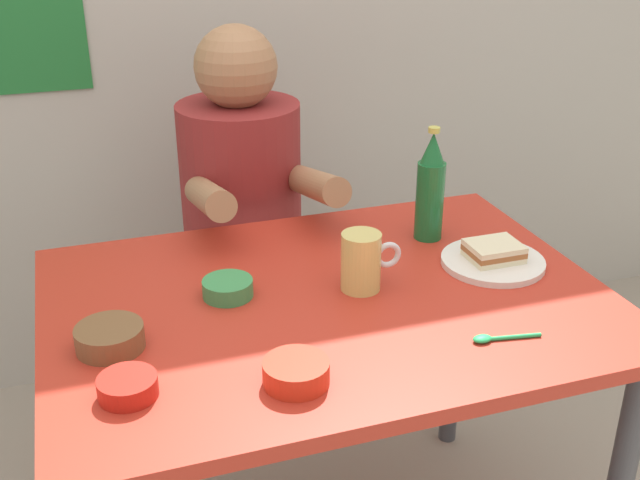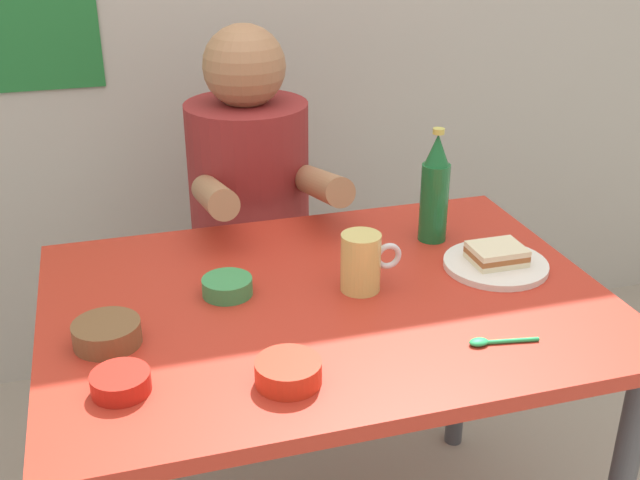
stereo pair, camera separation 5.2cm
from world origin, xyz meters
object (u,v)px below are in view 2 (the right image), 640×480
(beer_bottle, at_px, (435,191))
(dip_bowl_green, at_px, (227,286))
(beer_mug, at_px, (362,262))
(dining_table, at_px, (327,336))
(sandwich, at_px, (497,254))
(plate_orange, at_px, (496,265))
(stool, at_px, (254,314))
(person_seated, at_px, (250,180))

(beer_bottle, relative_size, dip_bowl_green, 2.62)
(beer_mug, height_order, beer_bottle, beer_bottle)
(dining_table, relative_size, beer_bottle, 4.20)
(beer_bottle, bearing_deg, sandwich, -67.37)
(plate_orange, bearing_deg, dining_table, -177.13)
(dining_table, xyz_separation_m, stool, (-0.03, 0.63, -0.30))
(stool, bearing_deg, sandwich, -56.34)
(stool, xyz_separation_m, sandwich, (0.41, -0.61, 0.42))
(sandwich, height_order, dip_bowl_green, sandwich)
(plate_orange, relative_size, beer_bottle, 0.84)
(stool, xyz_separation_m, plate_orange, (0.41, -0.61, 0.40))
(stool, xyz_separation_m, dip_bowl_green, (-0.16, -0.57, 0.41))
(plate_orange, relative_size, dip_bowl_green, 2.20)
(stool, bearing_deg, plate_orange, -56.34)
(beer_mug, bearing_deg, sandwich, 1.83)
(plate_orange, relative_size, beer_mug, 1.75)
(stool, xyz_separation_m, beer_bottle, (0.34, -0.44, 0.51))
(plate_orange, bearing_deg, beer_mug, -178.17)
(dining_table, xyz_separation_m, plate_orange, (0.38, 0.02, 0.10))
(person_seated, distance_m, beer_mug, 0.62)
(beer_mug, xyz_separation_m, dip_bowl_green, (-0.26, 0.05, -0.04))
(dining_table, distance_m, dip_bowl_green, 0.23)
(person_seated, height_order, sandwich, person_seated)
(person_seated, height_order, beer_bottle, person_seated)
(beer_mug, bearing_deg, person_seated, 99.56)
(sandwich, height_order, beer_bottle, beer_bottle)
(stool, height_order, sandwich, sandwich)
(person_seated, bearing_deg, dip_bowl_green, -105.98)
(dining_table, relative_size, beer_mug, 8.73)
(dining_table, relative_size, stool, 2.44)
(stool, distance_m, sandwich, 0.85)
(dining_table, bearing_deg, plate_orange, 2.87)
(plate_orange, bearing_deg, beer_bottle, 112.63)
(dining_table, relative_size, plate_orange, 5.00)
(person_seated, relative_size, dip_bowl_green, 7.20)
(dining_table, xyz_separation_m, beer_bottle, (0.31, 0.19, 0.21))
(stool, bearing_deg, beer_bottle, -52.66)
(plate_orange, height_order, dip_bowl_green, dip_bowl_green)
(person_seated, relative_size, beer_bottle, 2.75)
(sandwich, bearing_deg, dining_table, -177.13)
(plate_orange, xyz_separation_m, beer_bottle, (-0.07, 0.17, 0.11))
(sandwich, relative_size, beer_mug, 0.87)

